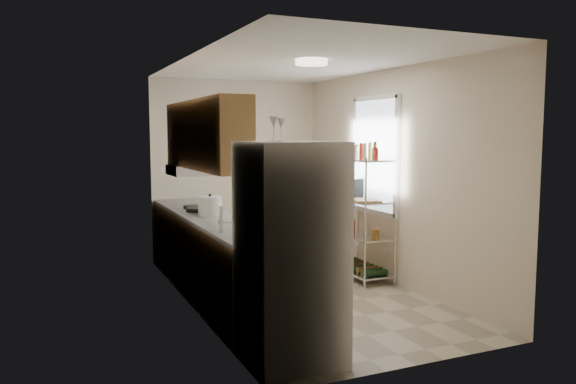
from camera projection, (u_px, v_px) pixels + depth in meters
name	position (u px, v px, depth m)	size (l,w,h in m)	color
room	(299.00, 180.00, 6.29)	(2.52, 4.42, 2.62)	#BDB399
counter_run	(210.00, 254.00, 6.41)	(0.63, 3.51, 0.90)	#B3804C
upper_cabinets	(204.00, 135.00, 5.91)	(0.33, 2.20, 0.72)	#B3804C
range_hood	(192.00, 170.00, 6.70)	(0.50, 0.60, 0.12)	#B7BABC
window	(375.00, 155.00, 7.08)	(0.06, 1.00, 1.46)	white
bakers_rack	(362.00, 191.00, 6.99)	(0.45, 0.90, 1.73)	silver
ceiling_dome	(311.00, 62.00, 5.89)	(0.34, 0.34, 0.06)	white
refrigerator	(290.00, 253.00, 4.43)	(0.73, 0.73, 1.76)	silver
wine_glass_a	(281.00, 130.00, 4.32)	(0.06, 0.06, 0.18)	silver
wine_glass_b	(274.00, 129.00, 4.35)	(0.07, 0.07, 0.19)	silver
rice_cooker	(210.00, 206.00, 6.34)	(0.27, 0.27, 0.22)	white
frying_pan_large	(198.00, 210.00, 6.66)	(0.28, 0.28, 0.05)	black
frying_pan_small	(191.00, 207.00, 6.93)	(0.20, 0.20, 0.04)	black
cutting_board	(365.00, 200.00, 6.73)	(0.30, 0.39, 0.03)	tan
espresso_machine	(355.00, 186.00, 7.33)	(0.14, 0.21, 0.25)	black
storage_bag	(349.00, 226.00, 7.22)	(0.10, 0.14, 0.16)	maroon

